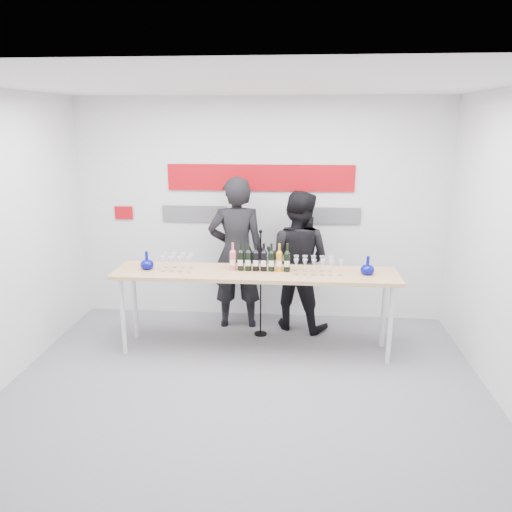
# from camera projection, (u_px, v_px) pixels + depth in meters

# --- Properties ---
(ground) EXTENTS (5.00, 5.00, 0.00)m
(ground) POSITION_uv_depth(u_px,v_px,m) (246.00, 384.00, 5.25)
(ground) COLOR slate
(ground) RESTS_ON ground
(back_wall) EXTENTS (5.00, 0.04, 3.00)m
(back_wall) POSITION_uv_depth(u_px,v_px,m) (260.00, 211.00, 6.78)
(back_wall) COLOR silver
(back_wall) RESTS_ON ground
(signage) EXTENTS (3.38, 0.02, 0.79)m
(signage) POSITION_uv_depth(u_px,v_px,m) (256.00, 188.00, 6.68)
(signage) COLOR #AB0710
(signage) RESTS_ON back_wall
(tasting_table) EXTENTS (3.30, 0.66, 0.99)m
(tasting_table) POSITION_uv_depth(u_px,v_px,m) (255.00, 278.00, 5.81)
(tasting_table) COLOR tan
(tasting_table) RESTS_ON ground
(wine_bottles) EXTENTS (0.71, 0.08, 0.33)m
(wine_bottles) POSITION_uv_depth(u_px,v_px,m) (260.00, 257.00, 5.78)
(wine_bottles) COLOR #CC5966
(wine_bottles) RESTS_ON tasting_table
(decanter_left) EXTENTS (0.16, 0.16, 0.21)m
(decanter_left) POSITION_uv_depth(u_px,v_px,m) (147.00, 260.00, 5.86)
(decanter_left) COLOR #060A78
(decanter_left) RESTS_ON tasting_table
(decanter_right) EXTENTS (0.16, 0.16, 0.21)m
(decanter_right) POSITION_uv_depth(u_px,v_px,m) (368.00, 265.00, 5.66)
(decanter_right) COLOR #060A78
(decanter_right) RESTS_ON tasting_table
(glasses_left) EXTENTS (0.36, 0.22, 0.18)m
(glasses_left) POSITION_uv_depth(u_px,v_px,m) (177.00, 262.00, 5.84)
(glasses_left) COLOR silver
(glasses_left) RESTS_ON tasting_table
(glasses_right) EXTENTS (0.56, 0.22, 0.18)m
(glasses_right) POSITION_uv_depth(u_px,v_px,m) (316.00, 266.00, 5.70)
(glasses_right) COLOR silver
(glasses_right) RESTS_ON tasting_table
(presenter_left) EXTENTS (0.79, 0.57, 2.01)m
(presenter_left) POSITION_uv_depth(u_px,v_px,m) (236.00, 253.00, 6.53)
(presenter_left) COLOR black
(presenter_left) RESTS_ON ground
(presenter_right) EXTENTS (1.08, 0.97, 1.84)m
(presenter_right) POSITION_uv_depth(u_px,v_px,m) (297.00, 261.00, 6.50)
(presenter_right) COLOR black
(presenter_right) RESTS_ON ground
(mic_stand) EXTENTS (0.16, 0.16, 1.40)m
(mic_stand) POSITION_uv_depth(u_px,v_px,m) (261.00, 304.00, 6.36)
(mic_stand) COLOR black
(mic_stand) RESTS_ON ground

